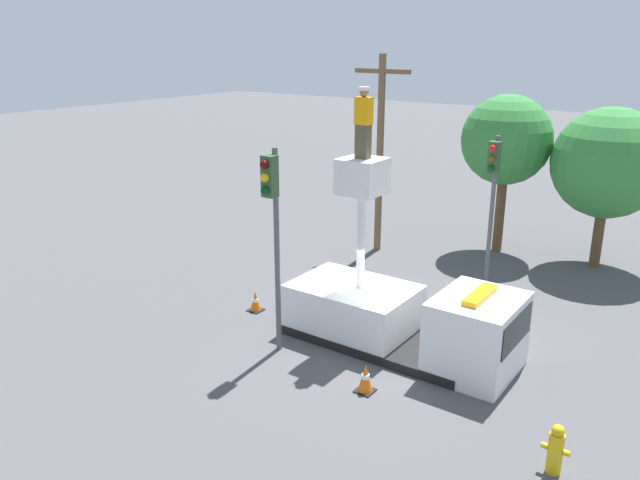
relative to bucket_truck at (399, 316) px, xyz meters
name	(u,v)px	position (x,y,z in m)	size (l,w,h in m)	color
ground_plane	(383,342)	(-0.47, 0.00, -0.90)	(120.00, 120.00, 0.00)	#4C4C4F
bucket_truck	(399,316)	(0.00, 0.00, 0.00)	(6.09, 2.34, 4.88)	black
worker	(363,123)	(-1.22, 0.00, 4.86)	(0.40, 0.26, 1.75)	brown
traffic_light_pole	(272,212)	(-2.50, -2.03, 2.84)	(0.34, 0.57, 5.29)	#515156
traffic_light_across	(493,182)	(0.18, 5.55, 2.56)	(0.34, 0.57, 4.88)	#515156
fire_hydrant	(556,449)	(4.76, -2.71, -0.41)	(0.52, 0.28, 1.01)	gold
traffic_cone_rear	(255,302)	(-4.58, -0.43, -0.62)	(0.41, 0.41, 0.60)	black
traffic_cone_curbside	(365,378)	(0.42, -2.36, -0.57)	(0.42, 0.42, 0.71)	black
tree_left_bg	(506,141)	(-0.73, 9.17, 3.30)	(3.26, 3.26, 5.87)	brown
tree_right_bg	(608,163)	(2.73, 9.50, 2.80)	(3.78, 3.78, 5.61)	brown
utility_pole	(380,147)	(-4.53, 6.62, 3.03)	(2.20, 0.26, 7.24)	brown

